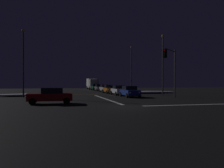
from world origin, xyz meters
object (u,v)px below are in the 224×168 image
Objects in this scene: sedan_blue at (130,91)px; streetlamp_right_far at (131,66)px; streetlamp_right_near at (163,61)px; traffic_signal_ne at (171,64)px; sedan_orange at (110,89)px; streetlamp_left_near at (23,58)px; sedan_white at (119,90)px; sedan_green at (96,87)px; box_truck at (92,83)px; sedan_red_crossing at (50,96)px; sedan_gray at (99,88)px; sedan_silver at (105,88)px.

streetlamp_right_far reaches higher than sedan_blue.
streetlamp_right_far is at bearing 90.00° from streetlamp_right_near.
sedan_blue is 6.77m from traffic_signal_ne.
streetlamp_left_near is at bearing -149.63° from sedan_orange.
sedan_green is (0.03, 23.52, 0.00)m from sedan_white.
box_truck is at bearing 89.81° from sedan_blue.
sedan_red_crossing is at bearing -147.30° from streetlamp_right_near.
streetlamp_left_near is (-14.28, -19.85, 4.59)m from sedan_gray.
streetlamp_right_far reaches higher than traffic_signal_ne.
streetlamp_right_near is at bearing -50.73° from sedan_orange.
box_truck is at bearing 100.81° from streetlamp_right_near.
sedan_gray is 0.52× the size of box_truck.
traffic_signal_ne is (4.53, -20.49, 3.67)m from sedan_silver.
sedan_gray is 9.05m from streetlamp_right_far.
streetlamp_right_far is at bearing -30.48° from sedan_gray.
sedan_blue is 28.98m from sedan_green.
streetlamp_right_near is (6.74, -8.25, 4.69)m from sedan_orange.
traffic_signal_ne is 0.68× the size of streetlamp_right_near.
sedan_blue is 1.00× the size of sedan_white.
streetlamp_left_near reaches higher than sedan_white.
box_truck is 1.27× the size of traffic_signal_ne.
sedan_blue is 0.46× the size of streetlamp_left_near.
sedan_gray is (-0.17, 5.71, 0.00)m from sedan_silver.
box_truck is (0.11, 18.65, 0.91)m from sedan_silver.
streetlamp_right_near reaches higher than sedan_orange.
sedan_red_crossing is 0.45× the size of streetlamp_right_near.
streetlamp_right_near is at bearing -65.74° from sedan_silver.
box_truck reaches higher than sedan_red_crossing.
box_truck is (0.12, 35.71, 0.91)m from sedan_blue.
sedan_blue and sedan_orange have the same top height.
sedan_red_crossing is (-10.60, -7.98, 0.00)m from sedan_blue.
sedan_red_crossing is at bearing -128.02° from sedan_white.
streetlamp_left_near is at bearing -118.87° from sedan_green.
sedan_orange is 1.00× the size of sedan_silver.
streetlamp_right_far reaches higher than sedan_orange.
sedan_green is at bearing 90.37° from sedan_silver.
sedan_gray is at bearing -90.83° from sedan_green.
streetlamp_right_near is at bearing -21.41° from sedan_white.
streetlamp_right_far reaches higher than sedan_green.
sedan_gray and sedan_red_crossing have the same top height.
traffic_signal_ne is at bearing 16.74° from sedan_red_crossing.
sedan_gray is 0.45× the size of streetlamp_right_near.
sedan_blue is 35.72m from box_truck.
sedan_gray is 26.86m from traffic_signal_ne.
sedan_white is at bearing 158.59° from streetlamp_right_near.
sedan_white is at bearing -115.69° from streetlamp_right_far.
sedan_red_crossing is at bearing -112.96° from sedan_silver.
sedan_silver is at bearing 44.39° from streetlamp_left_near.
sedan_green is 1.00× the size of sedan_red_crossing.
sedan_white is 1.00× the size of sedan_green.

